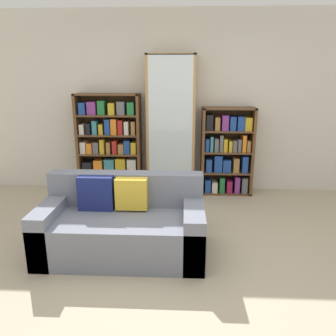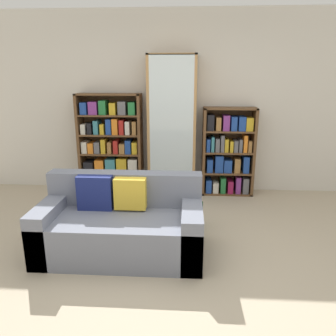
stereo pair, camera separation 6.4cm
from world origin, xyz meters
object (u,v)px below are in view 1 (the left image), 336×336
(display_cabinet, at_px, (171,127))
(wine_bottle, at_px, (200,213))
(bookshelf_right, at_px, (227,153))
(bookshelf_left, at_px, (110,146))
(couch, at_px, (123,226))

(display_cabinet, relative_size, wine_bottle, 5.24)
(display_cabinet, xyz_separation_m, wine_bottle, (0.40, -1.18, -0.87))
(bookshelf_right, bearing_deg, display_cabinet, -178.89)
(display_cabinet, distance_m, wine_bottle, 1.51)
(bookshelf_right, distance_m, wine_bottle, 1.36)
(bookshelf_left, relative_size, wine_bottle, 3.84)
(display_cabinet, height_order, wine_bottle, display_cabinet)
(couch, bearing_deg, bookshelf_right, 55.42)
(couch, height_order, bookshelf_right, bookshelf_right)
(display_cabinet, bearing_deg, couch, -103.02)
(couch, distance_m, wine_bottle, 1.06)
(couch, distance_m, bookshelf_right, 2.27)
(couch, relative_size, bookshelf_left, 1.08)
(couch, height_order, display_cabinet, display_cabinet)
(couch, distance_m, bookshelf_left, 1.97)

